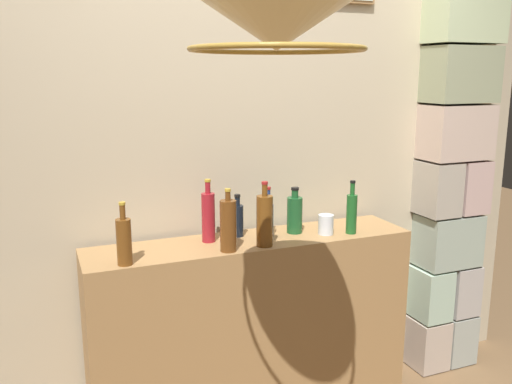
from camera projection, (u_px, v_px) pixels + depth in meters
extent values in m
cube|color=#BCAD8E|center=(234.00, 165.00, 2.85)|extent=(3.67, 0.08, 2.67)
cube|color=#B8A695|center=(423.00, 340.00, 3.43)|extent=(0.20, 0.29, 0.31)
cube|color=#9DA499|center=(450.00, 334.00, 3.51)|extent=(0.20, 0.29, 0.31)
cube|color=#A3BFA9|center=(427.00, 291.00, 3.36)|extent=(0.19, 0.29, 0.31)
cube|color=#ABA59F|center=(454.00, 286.00, 3.44)|extent=(0.19, 0.29, 0.31)
cube|color=#96A696|center=(444.00, 238.00, 3.33)|extent=(0.37, 0.29, 0.31)
cube|color=#AAA191|center=(434.00, 188.00, 3.22)|extent=(0.19, 0.29, 0.31)
cube|color=#C1A19A|center=(462.00, 185.00, 3.30)|extent=(0.20, 0.29, 0.31)
cube|color=#C6AD9C|center=(453.00, 132.00, 3.19)|extent=(0.40, 0.29, 0.31)
cube|color=gray|center=(457.00, 75.00, 3.12)|extent=(0.40, 0.29, 0.31)
cube|color=#B6C798|center=(462.00, 15.00, 3.05)|extent=(0.42, 0.29, 0.31)
cube|color=#9E7547|center=(252.00, 333.00, 2.79)|extent=(1.63, 0.36, 1.01)
cylinder|color=navy|center=(268.00, 220.00, 2.73)|extent=(0.06, 0.06, 0.16)
cylinder|color=navy|center=(268.00, 197.00, 2.71)|extent=(0.02, 0.02, 0.08)
cylinder|color=maroon|center=(268.00, 188.00, 2.70)|extent=(0.03, 0.03, 0.01)
cylinder|color=#603514|center=(228.00, 226.00, 2.49)|extent=(0.08, 0.08, 0.24)
cylinder|color=#603514|center=(228.00, 196.00, 2.46)|extent=(0.02, 0.02, 0.04)
cylinder|color=#B7932D|center=(228.00, 190.00, 2.45)|extent=(0.03, 0.03, 0.01)
cylinder|color=brown|center=(124.00, 242.00, 2.31)|extent=(0.06, 0.06, 0.20)
cylinder|color=brown|center=(122.00, 212.00, 2.28)|extent=(0.02, 0.02, 0.06)
cylinder|color=#B7932D|center=(122.00, 203.00, 2.28)|extent=(0.03, 0.03, 0.01)
cylinder|color=brown|center=(265.00, 221.00, 2.56)|extent=(0.08, 0.08, 0.24)
cylinder|color=brown|center=(265.00, 190.00, 2.53)|extent=(0.03, 0.03, 0.06)
cylinder|color=maroon|center=(265.00, 183.00, 2.52)|extent=(0.03, 0.03, 0.01)
cylinder|color=maroon|center=(208.00, 218.00, 2.63)|extent=(0.06, 0.06, 0.24)
cylinder|color=maroon|center=(208.00, 188.00, 2.60)|extent=(0.03, 0.03, 0.06)
cylinder|color=#B7932D|center=(208.00, 181.00, 2.59)|extent=(0.03, 0.03, 0.01)
cylinder|color=#1B5622|center=(352.00, 214.00, 2.77)|extent=(0.05, 0.05, 0.20)
cylinder|color=#1B5622|center=(352.00, 189.00, 2.74)|extent=(0.02, 0.02, 0.06)
cylinder|color=black|center=(353.00, 182.00, 2.73)|extent=(0.03, 0.03, 0.01)
cylinder|color=#1A5126|center=(295.00, 215.00, 2.78)|extent=(0.08, 0.08, 0.18)
cylinder|color=#1A5126|center=(295.00, 194.00, 2.76)|extent=(0.03, 0.03, 0.04)
cylinder|color=black|center=(295.00, 189.00, 2.75)|extent=(0.04, 0.04, 0.01)
cylinder|color=black|center=(238.00, 221.00, 2.72)|extent=(0.06, 0.06, 0.16)
cylinder|color=black|center=(237.00, 201.00, 2.70)|extent=(0.03, 0.03, 0.04)
cylinder|color=black|center=(237.00, 196.00, 2.70)|extent=(0.03, 0.03, 0.01)
cylinder|color=silver|center=(326.00, 224.00, 2.77)|extent=(0.08, 0.08, 0.10)
cone|color=beige|center=(277.00, 22.00, 1.58)|extent=(0.52, 0.52, 0.17)
torus|color=#AD8433|center=(277.00, 49.00, 1.60)|extent=(0.53, 0.53, 0.02)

